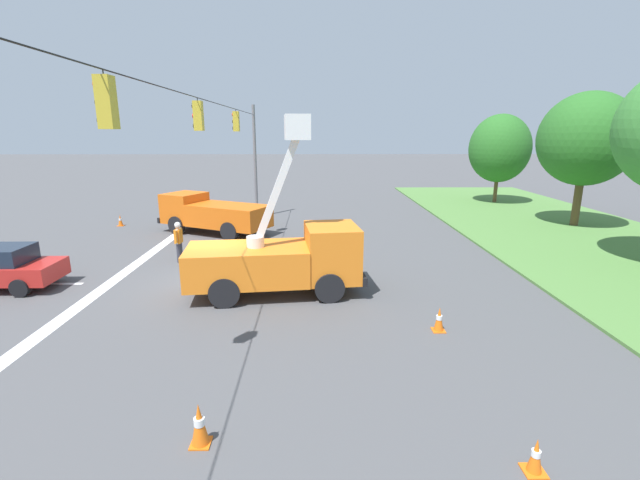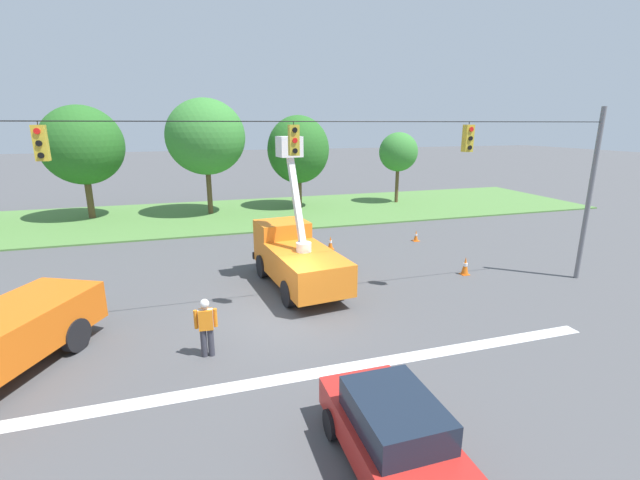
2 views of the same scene
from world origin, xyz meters
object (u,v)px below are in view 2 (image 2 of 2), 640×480
at_px(tree_east, 298,150).
at_px(traffic_cone_foreground_left, 416,236).
at_px(utility_truck_bucket_lift, 296,254).
at_px(tree_centre, 206,137).
at_px(traffic_cone_mid_right, 465,266).
at_px(traffic_cone_mid_left, 330,243).
at_px(tree_far_east, 398,152).
at_px(sedan_red, 397,438).
at_px(road_worker, 206,324).
at_px(tree_west, 82,146).

xyz_separation_m(tree_east, traffic_cone_foreground_left, (3.97, -11.71, -4.28)).
relative_size(tree_east, utility_truck_bucket_lift, 1.16).
relative_size(tree_centre, traffic_cone_mid_right, 10.05).
bearing_deg(traffic_cone_mid_left, tree_east, 83.94).
height_order(tree_centre, tree_far_east, tree_centre).
distance_m(tree_far_east, sedan_red, 29.76).
relative_size(tree_far_east, utility_truck_bucket_lift, 0.95).
bearing_deg(utility_truck_bucket_lift, tree_far_east, 51.75).
bearing_deg(utility_truck_bucket_lift, road_worker, -128.86).
bearing_deg(tree_centre, traffic_cone_mid_left, -63.20).
height_order(tree_west, tree_centre, tree_centre).
height_order(tree_west, tree_far_east, tree_west).
bearing_deg(utility_truck_bucket_lift, sedan_red, -93.27).
bearing_deg(road_worker, tree_far_east, 51.61).
xyz_separation_m(tree_west, sedan_red, (10.17, -26.97, -4.32)).
bearing_deg(tree_west, traffic_cone_mid_left, -41.17).
bearing_deg(tree_far_east, traffic_cone_mid_right, -106.93).
height_order(road_worker, traffic_cone_mid_left, road_worker).
bearing_deg(road_worker, tree_west, 107.90).
xyz_separation_m(tree_far_east, utility_truck_bucket_lift, (-12.72, -16.14, -2.92)).
xyz_separation_m(utility_truck_bucket_lift, traffic_cone_mid_left, (3.03, 4.66, -1.00)).
bearing_deg(sedan_red, traffic_cone_mid_right, 48.98).
bearing_deg(tree_far_east, traffic_cone_foreground_left, -111.45).
relative_size(tree_west, tree_east, 1.08).
bearing_deg(tree_centre, tree_east, 5.01).
relative_size(tree_centre, traffic_cone_mid_left, 11.59).
distance_m(tree_west, traffic_cone_mid_right, 25.83).
relative_size(tree_east, road_worker, 4.06).
relative_size(utility_truck_bucket_lift, traffic_cone_mid_right, 7.53).
bearing_deg(traffic_cone_foreground_left, sedan_red, -120.47).
bearing_deg(traffic_cone_mid_right, road_worker, -161.43).
distance_m(tree_centre, traffic_cone_mid_right, 20.32).
bearing_deg(tree_west, road_worker, -72.10).
relative_size(tree_centre, road_worker, 4.69).
relative_size(tree_east, tree_far_east, 1.22).
bearing_deg(traffic_cone_mid_left, sedan_red, -103.64).
bearing_deg(tree_far_east, utility_truck_bucket_lift, -128.25).
xyz_separation_m(tree_east, traffic_cone_mid_right, (3.24, -17.41, -4.17)).
height_order(sedan_red, traffic_cone_mid_right, sedan_red).
height_order(utility_truck_bucket_lift, road_worker, utility_truck_bucket_lift).
relative_size(utility_truck_bucket_lift, traffic_cone_foreground_left, 9.76).
height_order(tree_far_east, traffic_cone_foreground_left, tree_far_east).
bearing_deg(sedan_red, traffic_cone_mid_left, 76.36).
bearing_deg(road_worker, tree_east, 69.08).
distance_m(tree_far_east, traffic_cone_foreground_left, 12.84).
bearing_deg(tree_centre, traffic_cone_foreground_left, -45.56).
bearing_deg(utility_truck_bucket_lift, tree_west, 122.76).
height_order(tree_far_east, traffic_cone_mid_right, tree_far_east).
relative_size(tree_east, traffic_cone_mid_right, 8.69).
bearing_deg(sedan_red, tree_far_east, 63.24).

